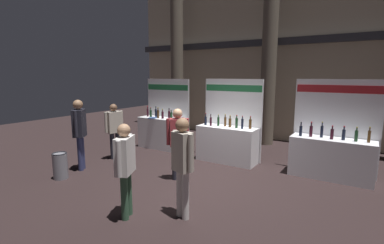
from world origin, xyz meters
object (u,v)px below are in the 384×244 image
object	(u,v)px
visitor_4	(125,162)
exhibitor_booth_2	(331,154)
visitor_3	(182,160)
exhibitor_booth_1	(227,141)
visitor_0	(114,126)
trash_bin	(60,166)
visitor_2	(178,138)
exhibitor_booth_0	(163,130)
visitor_1	(79,128)

from	to	relation	value
visitor_4	exhibitor_booth_2	bearing A→B (deg)	-59.49
visitor_3	visitor_4	world-z (taller)	visitor_3
exhibitor_booth_1	visitor_0	world-z (taller)	exhibitor_booth_1
visitor_0	visitor_4	world-z (taller)	visitor_4
trash_bin	visitor_2	bearing A→B (deg)	31.49
exhibitor_booth_1	visitor_2	world-z (taller)	exhibitor_booth_1
exhibitor_booth_1	exhibitor_booth_2	xyz separation A→B (m)	(2.63, 0.15, -0.01)
visitor_0	visitor_4	size ratio (longest dim) A/B	0.98
exhibitor_booth_1	trash_bin	distance (m)	4.32
exhibitor_booth_0	visitor_0	size ratio (longest dim) A/B	1.43
exhibitor_booth_2	visitor_2	size ratio (longest dim) A/B	1.39
visitor_3	visitor_2	bearing A→B (deg)	-33.95
trash_bin	visitor_3	world-z (taller)	visitor_3
trash_bin	exhibitor_booth_2	bearing A→B (deg)	33.25
exhibitor_booth_2	exhibitor_booth_0	bearing A→B (deg)	179.57
trash_bin	visitor_0	bearing A→B (deg)	94.92
exhibitor_booth_0	visitor_4	distance (m)	4.70
visitor_1	exhibitor_booth_0	bearing A→B (deg)	-42.31
exhibitor_booth_1	exhibitor_booth_0	bearing A→B (deg)	175.55
visitor_0	visitor_2	world-z (taller)	visitor_2
visitor_2	visitor_3	bearing A→B (deg)	-90.41
visitor_3	exhibitor_booth_1	bearing A→B (deg)	-59.12
exhibitor_booth_1	visitor_4	distance (m)	3.85
exhibitor_booth_1	exhibitor_booth_2	size ratio (longest dim) A/B	0.99
visitor_0	exhibitor_booth_0	bearing A→B (deg)	177.47
exhibitor_booth_2	visitor_2	world-z (taller)	exhibitor_booth_2
exhibitor_booth_0	exhibitor_booth_1	size ratio (longest dim) A/B	0.99
exhibitor_booth_2	visitor_1	size ratio (longest dim) A/B	1.28
exhibitor_booth_1	visitor_0	bearing A→B (deg)	-152.26
visitor_2	visitor_1	bearing A→B (deg)	158.86
trash_bin	visitor_4	xyz separation A→B (m)	(2.66, -0.48, 0.66)
exhibitor_booth_2	trash_bin	xyz separation A→B (m)	(-5.34, -3.50, -0.27)
exhibitor_booth_0	trash_bin	bearing A→B (deg)	-94.20
trash_bin	visitor_4	distance (m)	2.78
visitor_0	visitor_2	distance (m)	2.55
visitor_1	visitor_4	distance (m)	3.02
exhibitor_booth_2	visitor_3	xyz separation A→B (m)	(-1.87, -3.47, 0.44)
exhibitor_booth_1	visitor_3	world-z (taller)	exhibitor_booth_1
visitor_0	visitor_2	xyz separation A→B (m)	(2.52, -0.39, 0.04)
visitor_1	visitor_2	size ratio (longest dim) A/B	1.08
exhibitor_booth_2	visitor_0	bearing A→B (deg)	-163.17
trash_bin	exhibitor_booth_0	bearing A→B (deg)	85.80
trash_bin	exhibitor_booth_1	bearing A→B (deg)	50.96
exhibitor_booth_0	visitor_3	bearing A→B (deg)	-47.54
visitor_1	exhibitor_booth_1	bearing A→B (deg)	-81.33
visitor_1	visitor_3	distance (m)	3.66
visitor_3	visitor_4	bearing A→B (deg)	49.86
exhibitor_booth_0	exhibitor_booth_2	xyz separation A→B (m)	(5.08, -0.04, -0.02)
exhibitor_booth_0	visitor_1	size ratio (longest dim) A/B	1.26
exhibitor_booth_0	visitor_0	bearing A→B (deg)	-103.80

